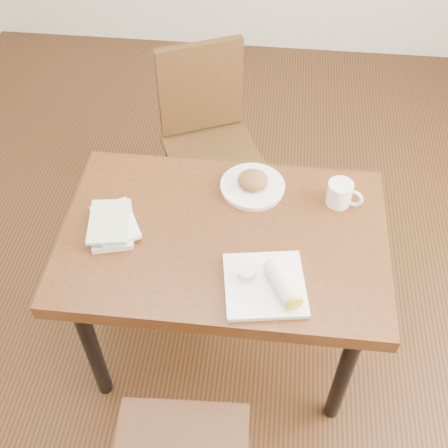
# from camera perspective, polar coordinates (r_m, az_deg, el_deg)

# --- Properties ---
(ground) EXTENTS (4.00, 5.00, 0.01)m
(ground) POSITION_cam_1_polar(r_m,az_deg,el_deg) (2.60, 0.00, -11.87)
(ground) COLOR #472814
(ground) RESTS_ON ground
(table) EXTENTS (1.15, 0.75, 0.75)m
(table) POSITION_cam_1_polar(r_m,az_deg,el_deg) (2.05, 0.00, -2.60)
(table) COLOR #5F2C16
(table) RESTS_ON ground
(chair_far) EXTENTS (0.55, 0.55, 0.95)m
(chair_far) POSITION_cam_1_polar(r_m,az_deg,el_deg) (2.70, -1.63, 9.27)
(chair_far) COLOR #4A3115
(chair_far) RESTS_ON ground
(plate_scone) EXTENTS (0.24, 0.24, 0.08)m
(plate_scone) POSITION_cam_1_polar(r_m,az_deg,el_deg) (2.11, 2.93, 4.06)
(plate_scone) COLOR white
(plate_scone) RESTS_ON table
(coffee_mug) EXTENTS (0.13, 0.09, 0.09)m
(coffee_mug) POSITION_cam_1_polar(r_m,az_deg,el_deg) (2.09, 11.77, 3.08)
(coffee_mug) COLOR white
(coffee_mug) RESTS_ON table
(plate_burrito) EXTENTS (0.30, 0.30, 0.09)m
(plate_burrito) POSITION_cam_1_polar(r_m,az_deg,el_deg) (1.81, 4.70, -6.12)
(plate_burrito) COLOR white
(plate_burrito) RESTS_ON table
(book_stack) EXTENTS (0.21, 0.24, 0.05)m
(book_stack) POSITION_cam_1_polar(r_m,az_deg,el_deg) (2.01, -11.26, -0.05)
(book_stack) COLOR white
(book_stack) RESTS_ON table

